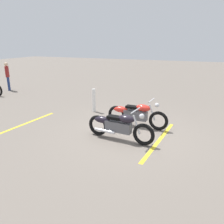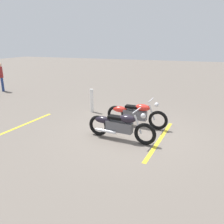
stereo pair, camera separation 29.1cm
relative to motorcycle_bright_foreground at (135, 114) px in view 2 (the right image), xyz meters
The scene contains 7 objects.
ground_plane 0.81m from the motorcycle_bright_foreground, 99.37° to the left, with size 60.00×60.00×0.00m, color slate.
motorcycle_bright_foreground is the anchor object (origin of this frame).
motorcycle_dark_foreground 1.31m from the motorcycle_bright_foreground, 83.48° to the left, with size 2.23×0.62×1.04m.
bystander_near_row 9.52m from the motorcycle_bright_foreground, 18.17° to the right, with size 0.30×0.30×1.70m.
bollard_post 2.40m from the motorcycle_bright_foreground, 25.42° to the right, with size 0.14×0.14×1.00m, color white.
parking_stripe_near 1.45m from the motorcycle_bright_foreground, 140.18° to the left, with size 3.20×0.12×0.01m, color yellow.
parking_stripe_mid 4.12m from the motorcycle_bright_foreground, 20.93° to the left, with size 3.20×0.12×0.01m, color yellow.
Camera 2 is at (-1.83, 6.82, 2.93)m, focal length 36.54 mm.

